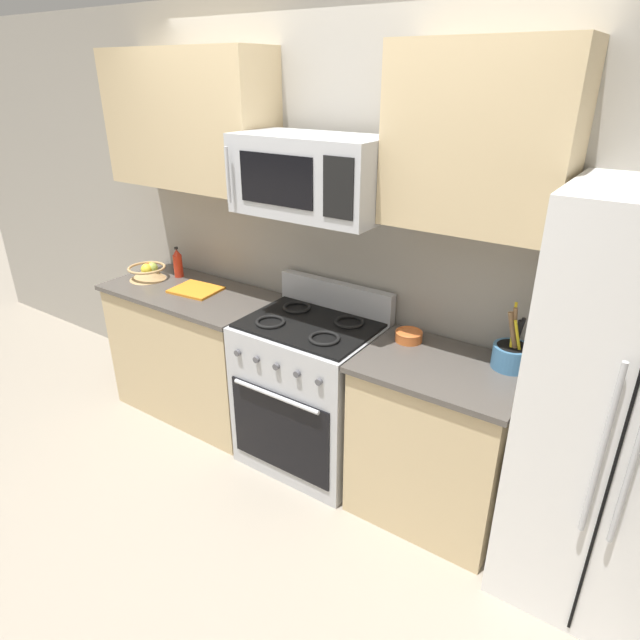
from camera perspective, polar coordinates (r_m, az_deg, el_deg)
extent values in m
plane|color=gray|center=(3.15, -8.36, -20.17)|extent=(16.00, 16.00, 0.00)
cube|color=#9E998E|center=(3.19, 2.71, 8.07)|extent=(8.00, 0.10, 2.60)
cube|color=tan|center=(3.84, -12.96, -3.45)|extent=(1.12, 0.56, 0.88)
cube|color=#4C4742|center=(3.66, -13.63, 2.86)|extent=(1.16, 0.60, 0.03)
cube|color=#B2B5BA|center=(3.27, -1.02, -7.85)|extent=(0.76, 0.60, 0.91)
cube|color=black|center=(3.12, -4.27, -11.70)|extent=(0.67, 0.01, 0.51)
cylinder|color=#B2B5BA|center=(2.96, -4.74, -7.97)|extent=(0.57, 0.02, 0.02)
cube|color=black|center=(3.04, -1.08, -0.48)|extent=(0.73, 0.54, 0.02)
cube|color=#B2B5BA|center=(3.21, 1.67, 2.52)|extent=(0.76, 0.06, 0.18)
torus|color=black|center=(3.05, -5.25, -0.21)|extent=(0.17, 0.17, 0.02)
torus|color=black|center=(2.85, 0.46, -1.94)|extent=(0.17, 0.17, 0.02)
torus|color=black|center=(3.23, -2.45, 1.34)|extent=(0.17, 0.17, 0.02)
torus|color=black|center=(3.04, 3.09, -0.20)|extent=(0.17, 0.17, 0.02)
cylinder|color=#4C4C51|center=(3.04, -8.68, -3.44)|extent=(0.04, 0.02, 0.04)
cylinder|color=#4C4C51|center=(2.96, -6.71, -4.16)|extent=(0.04, 0.02, 0.04)
cylinder|color=#4C4C51|center=(2.88, -4.64, -4.91)|extent=(0.04, 0.02, 0.04)
cylinder|color=#4C4C51|center=(2.81, -2.44, -5.70)|extent=(0.04, 0.02, 0.04)
cylinder|color=#4C4C51|center=(2.74, -0.13, -6.52)|extent=(0.04, 0.02, 0.04)
cube|color=tan|center=(2.97, 11.92, -12.58)|extent=(0.77, 0.56, 0.88)
cube|color=#4C4742|center=(2.72, 12.75, -4.91)|extent=(0.81, 0.60, 0.03)
cube|color=silver|center=(2.57, 29.63, -9.01)|extent=(0.76, 0.67, 1.84)
cube|color=black|center=(2.29, 28.60, -13.11)|extent=(0.01, 0.01, 1.75)
cylinder|color=#B2B5BA|center=(2.24, 27.47, -12.22)|extent=(0.02, 0.02, 0.74)
cylinder|color=#B2B5BA|center=(2.24, 30.02, -12.83)|extent=(0.02, 0.02, 0.74)
cube|color=#B2B5BA|center=(2.82, -0.86, 14.95)|extent=(0.80, 0.40, 0.39)
cube|color=black|center=(2.70, -4.70, 14.45)|extent=(0.44, 0.01, 0.24)
cube|color=black|center=(2.50, 1.92, 13.67)|extent=(0.16, 0.01, 0.28)
cylinder|color=#B2B5BA|center=(2.87, -9.68, 14.79)|extent=(0.02, 0.02, 0.28)
cube|color=tan|center=(3.52, -13.63, 19.76)|extent=(1.15, 0.34, 0.78)
cube|color=tan|center=(2.53, 16.51, 17.79)|extent=(0.80, 0.34, 0.78)
cylinder|color=teal|center=(2.76, 19.44, -3.65)|extent=(0.18, 0.18, 0.12)
cylinder|color=black|center=(2.75, 19.47, -3.48)|extent=(0.15, 0.15, 0.10)
cylinder|color=yellow|center=(2.70, 19.57, -1.42)|extent=(0.04, 0.07, 0.30)
cylinder|color=black|center=(2.72, 20.00, -2.19)|extent=(0.02, 0.04, 0.23)
cylinder|color=yellow|center=(2.69, 20.13, -2.32)|extent=(0.06, 0.07, 0.25)
cylinder|color=black|center=(2.73, 19.99, -1.94)|extent=(0.06, 0.06, 0.25)
cylinder|color=olive|center=(2.71, 19.75, -1.65)|extent=(0.05, 0.03, 0.29)
cylinder|color=olive|center=(2.71, 19.68, -1.88)|extent=(0.09, 0.02, 0.27)
cone|color=tan|center=(3.92, -17.69, 4.70)|extent=(0.25, 0.25, 0.08)
torus|color=tan|center=(3.90, -17.77, 5.25)|extent=(0.25, 0.25, 0.02)
sphere|color=red|center=(3.92, -17.66, 5.19)|extent=(0.08, 0.08, 0.08)
sphere|color=orange|center=(3.95, -17.44, 5.35)|extent=(0.07, 0.07, 0.07)
sphere|color=yellow|center=(3.90, -17.75, 5.11)|extent=(0.08, 0.08, 0.08)
sphere|color=#9EB74C|center=(3.92, -17.24, 5.25)|extent=(0.08, 0.08, 0.08)
cube|color=orange|center=(3.62, -12.92, 3.12)|extent=(0.32, 0.27, 0.02)
cylinder|color=red|center=(3.89, -14.69, 5.52)|extent=(0.06, 0.06, 0.15)
cone|color=red|center=(3.86, -14.84, 6.91)|extent=(0.06, 0.06, 0.04)
cylinder|color=black|center=(3.85, -14.89, 7.32)|extent=(0.02, 0.02, 0.01)
cylinder|color=#D1662D|center=(2.91, 9.31, -1.71)|extent=(0.14, 0.14, 0.05)
torus|color=#D1662D|center=(2.90, 9.34, -1.27)|extent=(0.15, 0.15, 0.01)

